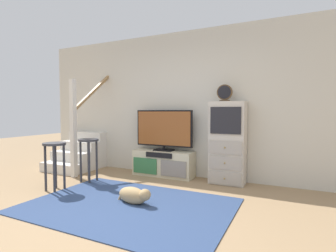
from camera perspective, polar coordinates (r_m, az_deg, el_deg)
name	(u,v)px	position (r m, az deg, el deg)	size (l,w,h in m)	color
ground_plane	(96,224)	(3.10, -15.46, -20.01)	(20.00, 20.00, 0.00)	#997A56
back_wall	(184,104)	(4.96, 3.45, 4.77)	(6.40, 0.12, 2.70)	beige
area_rug	(128,205)	(3.53, -8.73, -16.83)	(2.60, 1.80, 0.01)	navy
media_console	(163,163)	(4.94, -1.04, -8.19)	(1.17, 0.38, 0.48)	beige
television	(164,129)	(4.88, -0.92, -0.71)	(1.13, 0.22, 0.76)	black
side_cabinet	(228,143)	(4.47, 12.92, -3.62)	(0.58, 0.38, 1.38)	beige
desk_clock	(225,93)	(4.45, 12.30, 7.09)	(0.26, 0.08, 0.28)	#4C3823
staircase	(85,150)	(6.04, -17.65, -4.98)	(1.00, 1.36, 2.20)	silver
bar_stool_near	(55,155)	(4.37, -23.60, -5.88)	(0.34, 0.34, 0.74)	#333338
bar_stool_far	(89,150)	(4.70, -17.01, -5.09)	(0.34, 0.34, 0.74)	#333338
dog	(134,195)	(3.55, -7.42, -14.83)	(0.54, 0.26, 0.23)	tan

